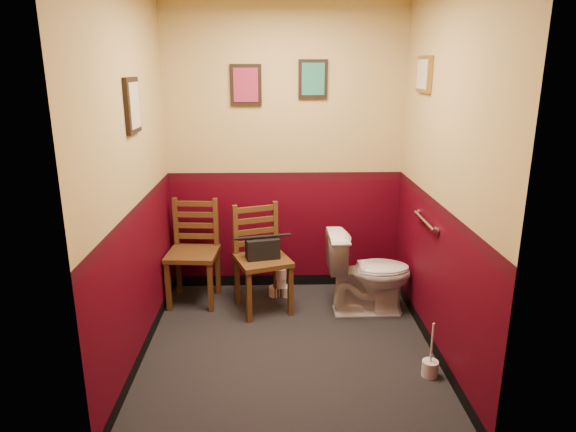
# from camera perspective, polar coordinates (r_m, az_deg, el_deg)

# --- Properties ---
(floor) EXTENTS (2.20, 2.40, 0.00)m
(floor) POSITION_cam_1_polar(r_m,az_deg,el_deg) (4.13, 0.10, -14.45)
(floor) COLOR black
(floor) RESTS_ON ground
(wall_back) EXTENTS (2.20, 0.00, 2.70)m
(wall_back) POSITION_cam_1_polar(r_m,az_deg,el_deg) (4.81, -0.33, 7.21)
(wall_back) COLOR #3E030F
(wall_back) RESTS_ON ground
(wall_front) EXTENTS (2.20, 0.00, 2.70)m
(wall_front) POSITION_cam_1_polar(r_m,az_deg,el_deg) (2.47, 0.96, -1.67)
(wall_front) COLOR #3E030F
(wall_front) RESTS_ON ground
(wall_left) EXTENTS (0.00, 2.40, 2.70)m
(wall_left) POSITION_cam_1_polar(r_m,az_deg,el_deg) (3.76, -16.94, 3.92)
(wall_left) COLOR #3E030F
(wall_left) RESTS_ON ground
(wall_right) EXTENTS (0.00, 2.40, 2.70)m
(wall_right) POSITION_cam_1_polar(r_m,az_deg,el_deg) (3.82, 16.88, 4.12)
(wall_right) COLOR #3E030F
(wall_right) RESTS_ON ground
(grab_bar) EXTENTS (0.05, 0.56, 0.06)m
(grab_bar) POSITION_cam_1_polar(r_m,az_deg,el_deg) (4.14, 14.97, -0.55)
(grab_bar) COLOR silver
(grab_bar) RESTS_ON wall_right
(framed_print_back_a) EXTENTS (0.28, 0.04, 0.36)m
(framed_print_back_a) POSITION_cam_1_polar(r_m,az_deg,el_deg) (4.73, -4.71, 14.32)
(framed_print_back_a) COLOR black
(framed_print_back_a) RESTS_ON wall_back
(framed_print_back_b) EXTENTS (0.26, 0.04, 0.34)m
(framed_print_back_b) POSITION_cam_1_polar(r_m,az_deg,el_deg) (4.74, 2.80, 14.96)
(framed_print_back_b) COLOR black
(framed_print_back_b) RESTS_ON wall_back
(framed_print_left) EXTENTS (0.04, 0.30, 0.38)m
(framed_print_left) POSITION_cam_1_polar(r_m,az_deg,el_deg) (3.78, -16.88, 11.67)
(framed_print_left) COLOR black
(framed_print_left) RESTS_ON wall_left
(framed_print_right) EXTENTS (0.04, 0.34, 0.28)m
(framed_print_right) POSITION_cam_1_polar(r_m,az_deg,el_deg) (4.31, 14.87, 14.98)
(framed_print_right) COLOR olive
(framed_print_right) RESTS_ON wall_right
(toilet) EXTENTS (0.75, 0.43, 0.73)m
(toilet) POSITION_cam_1_polar(r_m,az_deg,el_deg) (4.59, 8.95, -6.28)
(toilet) COLOR white
(toilet) RESTS_ON floor
(toilet_brush) EXTENTS (0.11, 0.11, 0.41)m
(toilet_brush) POSITION_cam_1_polar(r_m,az_deg,el_deg) (3.91, 15.50, -15.90)
(toilet_brush) COLOR silver
(toilet_brush) RESTS_ON floor
(chair_left) EXTENTS (0.47, 0.47, 0.95)m
(chair_left) POSITION_cam_1_polar(r_m,az_deg,el_deg) (4.79, -10.44, -3.96)
(chair_left) COLOR brown
(chair_left) RESTS_ON floor
(chair_right) EXTENTS (0.56, 0.56, 0.94)m
(chair_right) POSITION_cam_1_polar(r_m,az_deg,el_deg) (4.57, -2.99, -4.74)
(chair_right) COLOR brown
(chair_right) RESTS_ON floor
(handbag) EXTENTS (0.31, 0.21, 0.21)m
(handbag) POSITION_cam_1_polar(r_m,az_deg,el_deg) (4.49, -2.84, -3.59)
(handbag) COLOR black
(handbag) RESTS_ON chair_right
(tp_stack) EXTENTS (0.22, 0.14, 0.39)m
(tp_stack) POSITION_cam_1_polar(r_m,az_deg,el_deg) (4.89, -0.82, -7.15)
(tp_stack) COLOR silver
(tp_stack) RESTS_ON floor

